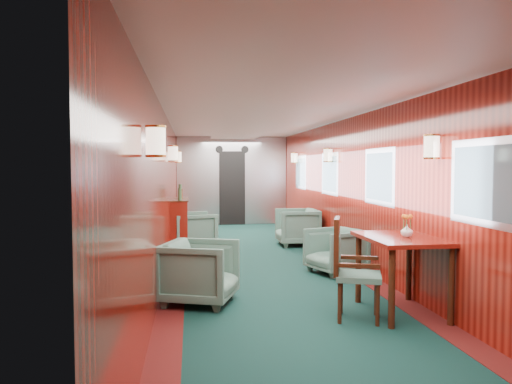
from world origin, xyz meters
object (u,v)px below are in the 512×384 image
at_px(armchair_left_far, 193,231).
at_px(armchair_right_far, 297,227).
at_px(armchair_left_near, 200,272).
at_px(armchair_right_near, 336,251).
at_px(side_chair, 349,264).
at_px(dining_table, 402,249).
at_px(credenza, 179,224).

xyz_separation_m(armchair_left_far, armchair_right_far, (2.08, 0.30, 0.01)).
xyz_separation_m(armchair_left_near, armchair_left_far, (-0.06, 3.73, -0.00)).
xyz_separation_m(armchair_right_near, armchair_right_far, (-0.02, 2.64, 0.04)).
height_order(side_chair, armchair_left_near, side_chair).
bearing_deg(armchair_right_far, armchair_right_near, 0.71).
xyz_separation_m(dining_table, armchair_left_near, (-2.16, 0.67, -0.34)).
distance_m(credenza, armchair_right_far, 2.36).
relative_size(dining_table, armchair_left_near, 1.39).
bearing_deg(side_chair, dining_table, 30.21).
distance_m(armchair_right_near, armchair_right_far, 2.64).
distance_m(side_chair, armchair_right_far, 4.86).
height_order(armchair_left_near, armchair_right_near, armchair_left_near).
bearing_deg(side_chair, credenza, 130.90).
height_order(armchair_left_near, armchair_left_far, armchair_left_near).
bearing_deg(armchair_left_far, credenza, 59.99).
relative_size(dining_table, armchair_left_far, 1.40).
relative_size(side_chair, armchair_left_far, 1.32).
bearing_deg(armchair_right_near, armchair_left_far, -159.21).
bearing_deg(dining_table, armchair_right_far, 91.14).
distance_m(side_chair, armchair_left_far, 4.80).
relative_size(armchair_right_near, armchair_right_far, 0.90).
distance_m(side_chair, armchair_right_near, 2.26).
xyz_separation_m(armchair_left_near, armchair_right_far, (2.02, 4.03, 0.01)).
height_order(side_chair, armchair_right_far, side_chair).
height_order(armchair_left_far, armchair_right_far, armchair_right_far).
bearing_deg(armchair_left_near, credenza, 23.65).
distance_m(armchair_left_near, armchair_right_near, 2.47).
height_order(dining_table, credenza, credenza).
xyz_separation_m(side_chair, armchair_left_far, (-1.59, 4.53, -0.21)).
bearing_deg(armchair_left_near, dining_table, -88.53).
xyz_separation_m(armchair_left_far, armchair_right_near, (2.10, -2.34, -0.03)).
relative_size(credenza, armchair_right_far, 1.53).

